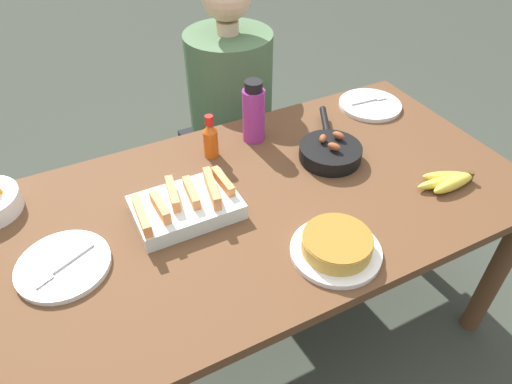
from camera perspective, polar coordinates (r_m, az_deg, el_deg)
The scene contains 11 objects.
ground_plane at distance 1.94m, azimuth 0.00°, elevation -16.78°, with size 14.00×14.00×0.00m, color #383D33.
dining_table at distance 1.45m, azimuth 0.00°, elevation -3.57°, with size 1.71×0.87×0.71m.
banana_bunch at distance 1.56m, azimuth 23.04°, elevation 1.30°, with size 0.20×0.11×0.04m.
melon_tray at distance 1.34m, azimuth -8.76°, elevation -1.67°, with size 0.30×0.20×0.09m.
skillet at distance 1.56m, azimuth 9.24°, elevation 5.07°, with size 0.24×0.35×0.08m.
frittata_plate_center at distance 1.24m, azimuth 10.02°, elevation -6.69°, with size 0.25×0.25×0.06m.
empty_plate_near_front at distance 1.30m, azimuth -22.93°, elevation -8.46°, with size 0.24×0.24×0.02m.
empty_plate_far_left at distance 1.89m, azimuth 14.06°, elevation 10.53°, with size 0.24×0.24×0.02m.
water_bottle at distance 1.60m, azimuth -0.30°, elevation 9.88°, with size 0.08×0.08×0.22m.
hot_sauce_bottle at distance 1.54m, azimuth -5.71°, elevation 6.64°, with size 0.05×0.05×0.16m.
person_figure at distance 2.12m, azimuth -3.04°, elevation 7.66°, with size 0.40×0.40×1.18m.
Camera 1 is at (-0.47, -0.92, 1.64)m, focal length 32.00 mm.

